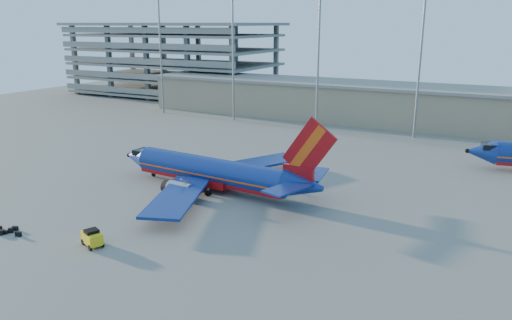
{
  "coord_description": "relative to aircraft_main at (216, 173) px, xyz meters",
  "views": [
    {
      "loc": [
        31.66,
        -51.01,
        21.27
      ],
      "look_at": [
        2.46,
        4.61,
        4.0
      ],
      "focal_mm": 35.0,
      "sensor_mm": 36.0,
      "label": 1
    }
  ],
  "objects": [
    {
      "name": "aircraft_main",
      "position": [
        0.0,
        0.0,
        0.0
      ],
      "size": [
        32.92,
        31.58,
        11.14
      ],
      "rotation": [
        0.0,
        0.0,
        -0.08
      ],
      "color": "navy",
      "rests_on": "ground"
    },
    {
      "name": "light_mast_row",
      "position": [
        7.11,
        44.12,
        15.17
      ],
      "size": [
        101.6,
        1.6,
        28.65
      ],
      "color": "gray",
      "rests_on": "ground"
    },
    {
      "name": "luggage_pile",
      "position": [
        -11.9,
        -22.14,
        -2.16
      ],
      "size": [
        4.11,
        2.05,
        0.52
      ],
      "color": "black",
      "rests_on": "ground"
    },
    {
      "name": "ground",
      "position": [
        2.11,
        -1.88,
        -2.38
      ],
      "size": [
        220.0,
        220.0,
        0.0
      ],
      "primitive_type": "plane",
      "color": "slate",
      "rests_on": "ground"
    },
    {
      "name": "terminal_building",
      "position": [
        12.11,
        56.12,
        1.94
      ],
      "size": [
        122.0,
        16.0,
        8.5
      ],
      "color": "gray",
      "rests_on": "ground"
    },
    {
      "name": "baggage_tug",
      "position": [
        -1.62,
        -20.28,
        -1.49
      ],
      "size": [
        2.76,
        2.25,
        1.72
      ],
      "rotation": [
        0.0,
        0.0,
        -0.39
      ],
      "color": "yellow",
      "rests_on": "ground"
    },
    {
      "name": "parking_garage",
      "position": [
        -59.89,
        72.16,
        9.35
      ],
      "size": [
        62.0,
        32.0,
        21.4
      ],
      "color": "slate",
      "rests_on": "ground"
    }
  ]
}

